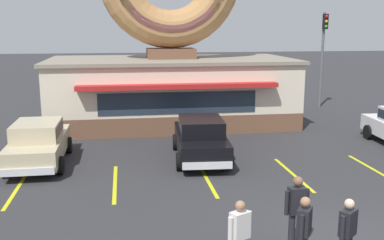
{
  "coord_description": "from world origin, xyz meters",
  "views": [
    {
      "loc": [
        -5.13,
        -8.93,
        4.93
      ],
      "look_at": [
        -2.99,
        5.0,
        2.0
      ],
      "focal_mm": 42.0,
      "sensor_mm": 36.0,
      "label": 1
    }
  ],
  "objects": [
    {
      "name": "donut_shop_building",
      "position": [
        -2.7,
        13.94,
        3.74
      ],
      "size": [
        12.3,
        6.75,
        10.96
      ],
      "color": "brown",
      "rests_on": "ground"
    },
    {
      "name": "car_champagne",
      "position": [
        -8.24,
        7.48,
        0.87
      ],
      "size": [
        2.0,
        4.57,
        1.6
      ],
      "color": "#BCAD89",
      "rests_on": "ground"
    },
    {
      "name": "car_black",
      "position": [
        -2.31,
        7.25,
        0.87
      ],
      "size": [
        2.2,
        4.66,
        1.6
      ],
      "color": "black",
      "rests_on": "ground"
    },
    {
      "name": "pedestrian_blue_sweater_man",
      "position": [
        -2.91,
        -0.83,
        0.86
      ],
      "size": [
        0.54,
        0.39,
        1.56
      ],
      "color": "#7F7056",
      "rests_on": "ground"
    },
    {
      "name": "pedestrian_hooded_kid",
      "position": [
        -0.7,
        -1.02,
        0.84
      ],
      "size": [
        0.49,
        0.42,
        1.54
      ],
      "color": "#232328",
      "rests_on": "ground"
    },
    {
      "name": "pedestrian_leather_jacket_man",
      "position": [
        -1.58,
        -0.87,
        0.87
      ],
      "size": [
        0.41,
        0.51,
        1.58
      ],
      "color": "#232328",
      "rests_on": "ground"
    },
    {
      "name": "pedestrian_crossing_woman",
      "position": [
        -1.38,
        0.03,
        0.94
      ],
      "size": [
        0.59,
        0.29,
        1.69
      ],
      "color": "#232328",
      "rests_on": "ground"
    },
    {
      "name": "trash_bin",
      "position": [
        -8.41,
        11.13,
        0.5
      ],
      "size": [
        0.57,
        0.57,
        0.97
      ],
      "color": "#232833",
      "rests_on": "ground"
    },
    {
      "name": "traffic_light_pole",
      "position": [
        7.01,
        17.25,
        3.71
      ],
      "size": [
        0.28,
        0.47,
        5.8
      ],
      "color": "#595B60",
      "rests_on": "ground"
    },
    {
      "name": "parking_stripe_far_left",
      "position": [
        -8.5,
        5.0,
        0.0
      ],
      "size": [
        0.12,
        3.6,
        0.01
      ],
      "primitive_type": "cube",
      "color": "yellow",
      "rests_on": "ground"
    },
    {
      "name": "parking_stripe_left",
      "position": [
        -5.5,
        5.0,
        0.0
      ],
      "size": [
        0.12,
        3.6,
        0.01
      ],
      "primitive_type": "cube",
      "color": "yellow",
      "rests_on": "ground"
    },
    {
      "name": "parking_stripe_mid_left",
      "position": [
        -2.5,
        5.0,
        0.0
      ],
      "size": [
        0.12,
        3.6,
        0.01
      ],
      "primitive_type": "cube",
      "color": "yellow",
      "rests_on": "ground"
    },
    {
      "name": "parking_stripe_centre",
      "position": [
        0.5,
        5.0,
        0.0
      ],
      "size": [
        0.12,
        3.6,
        0.01
      ],
      "primitive_type": "cube",
      "color": "yellow",
      "rests_on": "ground"
    },
    {
      "name": "parking_stripe_mid_right",
      "position": [
        3.5,
        5.0,
        0.0
      ],
      "size": [
        0.12,
        3.6,
        0.01
      ],
      "primitive_type": "cube",
      "color": "yellow",
      "rests_on": "ground"
    }
  ]
}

